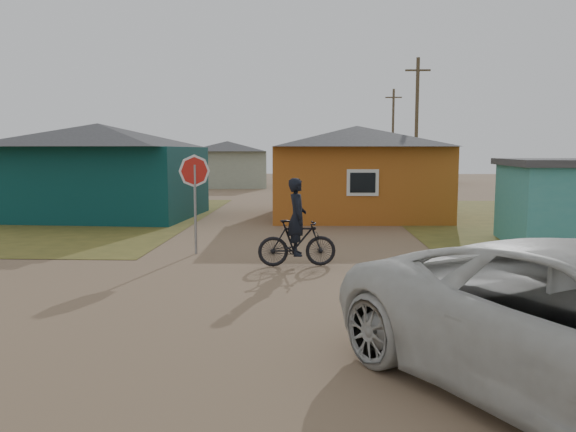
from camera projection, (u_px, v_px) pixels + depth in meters
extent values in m
plane|color=#82664B|center=(282.00, 303.00, 10.48)|extent=(120.00, 120.00, 0.00)
cube|color=#093334|center=(100.00, 182.00, 24.04)|extent=(8.40, 6.54, 3.00)
pyramid|color=#323234|center=(98.00, 135.00, 23.81)|extent=(8.93, 7.08, 1.00)
cube|color=#AA581A|center=(356.00, 182.00, 24.11)|extent=(7.21, 6.24, 3.00)
pyramid|color=#323234|center=(357.00, 136.00, 23.88)|extent=(7.72, 6.76, 0.90)
cube|color=silver|center=(363.00, 183.00, 21.08)|extent=(1.20, 0.06, 1.00)
cube|color=black|center=(363.00, 183.00, 21.05)|extent=(0.95, 0.04, 0.75)
cube|color=#9BA38C|center=(228.00, 169.00, 44.30)|extent=(6.49, 5.60, 2.80)
pyramid|color=#323234|center=(227.00, 146.00, 44.09)|extent=(7.04, 6.15, 0.80)
cube|color=tan|center=(417.00, 167.00, 49.63)|extent=(6.41, 5.50, 2.80)
pyramid|color=#323234|center=(418.00, 147.00, 49.42)|extent=(6.95, 6.05, 0.80)
cube|color=#9BA38C|center=(166.00, 166.00, 56.53)|extent=(5.75, 5.28, 2.70)
pyramid|color=#323234|center=(166.00, 149.00, 56.33)|extent=(6.28, 5.81, 0.70)
cylinder|color=brown|center=(416.00, 130.00, 31.60)|extent=(0.20, 0.20, 8.00)
cube|color=brown|center=(418.00, 70.00, 31.22)|extent=(1.40, 0.10, 0.10)
cylinder|color=brown|center=(393.00, 137.00, 47.44)|extent=(0.20, 0.20, 8.00)
cube|color=brown|center=(394.00, 97.00, 47.06)|extent=(1.40, 0.10, 0.10)
cylinder|color=gray|center=(195.00, 210.00, 15.40)|extent=(0.07, 0.07, 2.46)
imported|color=black|center=(297.00, 243.00, 13.82)|extent=(1.98, 0.78, 1.16)
imported|color=black|center=(297.00, 217.00, 13.75)|extent=(0.54, 0.74, 1.90)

